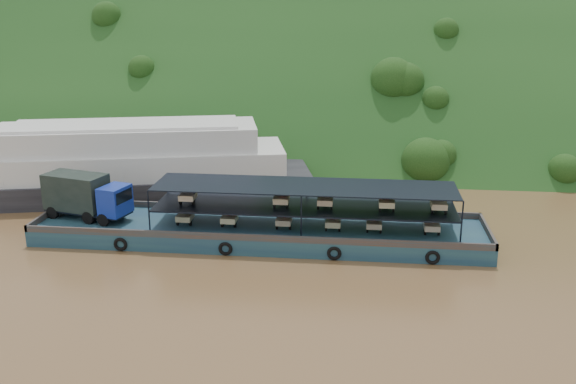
# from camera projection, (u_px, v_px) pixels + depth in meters

# --- Properties ---
(ground) EXTENTS (160.00, 160.00, 0.00)m
(ground) POSITION_uv_depth(u_px,v_px,m) (309.00, 244.00, 49.64)
(ground) COLOR brown
(ground) RESTS_ON ground
(hillside) EXTENTS (140.00, 39.60, 39.60)m
(hillside) POSITION_uv_depth(u_px,v_px,m) (331.00, 143.00, 83.85)
(hillside) COLOR #153914
(hillside) RESTS_ON ground
(cargo_barge) EXTENTS (35.10, 7.18, 4.78)m
(cargo_barge) POSITION_uv_depth(u_px,v_px,m) (241.00, 225.00, 50.28)
(cargo_barge) COLOR #152D49
(cargo_barge) RESTS_ON ground
(passenger_ferry) EXTENTS (35.67, 16.42, 7.01)m
(passenger_ferry) POSITION_uv_depth(u_px,v_px,m) (128.00, 164.00, 60.98)
(passenger_ferry) COLOR black
(passenger_ferry) RESTS_ON ground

